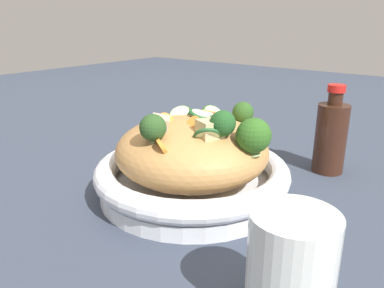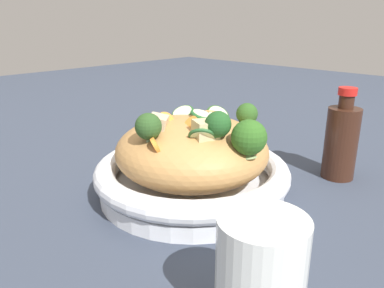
{
  "view_description": "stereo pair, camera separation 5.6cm",
  "coord_description": "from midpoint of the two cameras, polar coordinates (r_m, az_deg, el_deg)",
  "views": [
    {
      "loc": [
        0.42,
        0.33,
        0.26
      ],
      "look_at": [
        0.0,
        0.0,
        0.08
      ],
      "focal_mm": 35.38,
      "sensor_mm": 36.0,
      "label": 1
    },
    {
      "loc": [
        0.38,
        0.37,
        0.26
      ],
      "look_at": [
        0.0,
        0.0,
        0.08
      ],
      "focal_mm": 35.38,
      "sensor_mm": 36.0,
      "label": 2
    }
  ],
  "objects": [
    {
      "name": "carrot_coins",
      "position": [
        0.52,
        -5.87,
        2.19
      ],
      "size": [
        0.09,
        0.07,
        0.04
      ],
      "color": "orange",
      "rests_on": "serving_bowl"
    },
    {
      "name": "drinking_glass",
      "position": [
        0.35,
        10.0,
        -18.27
      ],
      "size": [
        0.08,
        0.08,
        0.11
      ],
      "color": "silver",
      "rests_on": "ground_plane"
    },
    {
      "name": "ground_plane",
      "position": [
        0.59,
        -2.73,
        -7.54
      ],
      "size": [
        3.0,
        3.0,
        0.0
      ],
      "primitive_type": "plane",
      "color": "#343C4C"
    },
    {
      "name": "noodle_heap",
      "position": [
        0.57,
        -2.85,
        -0.98
      ],
      "size": [
        0.23,
        0.23,
        0.1
      ],
      "color": "#B78449",
      "rests_on": "serving_bowl"
    },
    {
      "name": "chicken_chunks",
      "position": [
        0.51,
        -3.9,
        2.41
      ],
      "size": [
        0.07,
        0.11,
        0.03
      ],
      "color": "#CCBD87",
      "rests_on": "serving_bowl"
    },
    {
      "name": "serving_bowl",
      "position": [
        0.58,
        -2.78,
        -5.06
      ],
      "size": [
        0.3,
        0.3,
        0.05
      ],
      "color": "white",
      "rests_on": "ground_plane"
    },
    {
      "name": "broccoli_florets",
      "position": [
        0.51,
        2.06,
        2.36
      ],
      "size": [
        0.22,
        0.15,
        0.06
      ],
      "color": "#97B374",
      "rests_on": "serving_bowl"
    },
    {
      "name": "zucchini_slices",
      "position": [
        0.57,
        -1.32,
        3.79
      ],
      "size": [
        0.16,
        0.14,
        0.04
      ],
      "color": "beige",
      "rests_on": "serving_bowl"
    },
    {
      "name": "soy_sauce_bottle",
      "position": [
        0.69,
        18.04,
        1.11
      ],
      "size": [
        0.05,
        0.05,
        0.15
      ],
      "color": "#381E14",
      "rests_on": "ground_plane"
    }
  ]
}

